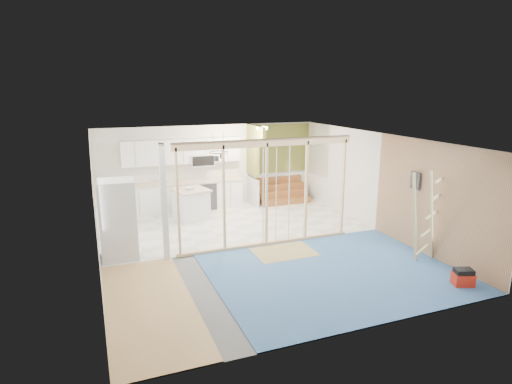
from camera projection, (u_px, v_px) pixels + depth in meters
name	position (u px, v px, depth m)	size (l,w,h in m)	color
room	(255.00, 195.00, 9.98)	(7.01, 8.01, 2.61)	slate
floor_overlays	(257.00, 245.00, 10.36)	(7.00, 8.00, 0.03)	white
stud_frame	(245.00, 183.00, 9.82)	(4.66, 0.14, 2.60)	beige
base_cabinets	(163.00, 201.00, 12.65)	(4.45, 2.24, 0.93)	white
upper_cabinets	(184.00, 152.00, 13.01)	(3.60, 0.41, 0.85)	white
green_partition	(273.00, 174.00, 14.09)	(2.25, 1.51, 2.60)	olive
pot_rack	(219.00, 154.00, 11.42)	(0.52, 0.52, 0.72)	black
sheathing_panel	(435.00, 201.00, 9.39)	(0.02, 4.00, 2.60)	tan
electrical_panel	(415.00, 180.00, 9.83)	(0.04, 0.30, 0.40)	#37373C
ceiling_light	(262.00, 128.00, 12.89)	(0.32, 0.32, 0.08)	#FFEABF
fridge	(119.00, 220.00, 9.41)	(0.81, 0.79, 1.79)	silver
island	(191.00, 205.00, 12.30)	(1.12, 1.12, 0.91)	white
bowl	(190.00, 188.00, 12.16)	(0.24, 0.24, 0.06)	silver
soap_bottle_a	(165.00, 177.00, 12.97)	(0.12, 0.13, 0.32)	#A0A3B3
soap_bottle_b	(211.00, 176.00, 13.44)	(0.09, 0.09, 0.20)	silver
toolbox	(463.00, 278.00, 8.23)	(0.44, 0.39, 0.35)	#B42010
ladder	(425.00, 216.00, 9.17)	(1.08, 0.21, 2.03)	#CEBE7E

